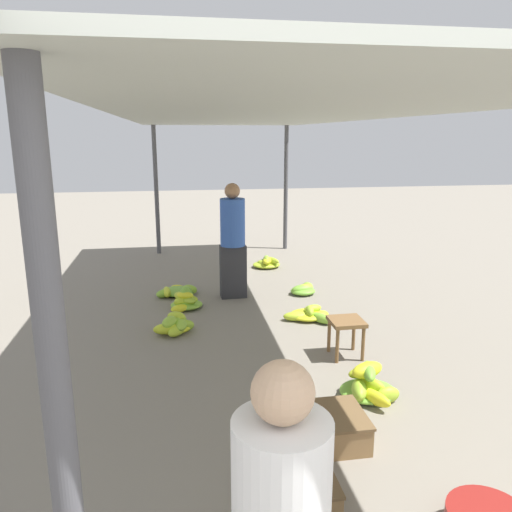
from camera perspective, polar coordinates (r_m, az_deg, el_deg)
name	(u,v)px	position (r m, az deg, el deg)	size (l,w,h in m)	color
canopy_post_back_left	(156,191)	(9.69, -11.32, 7.31)	(0.08, 0.08, 2.42)	#4C4C51
canopy_post_back_right	(286,189)	(9.93, 3.42, 7.70)	(0.08, 0.08, 2.42)	#4C4C51
canopy_tarp	(259,116)	(5.52, 0.38, 15.75)	(2.91, 8.80, 0.04)	#9EA399
stool	(346,327)	(5.25, 10.28, -7.96)	(0.34, 0.34, 0.40)	brown
banana_pile_left_1	(176,291)	(7.27, -9.10, -3.99)	(0.63, 0.51, 0.15)	#82B835
banana_pile_left_2	(175,325)	(5.92, -9.24, -7.84)	(0.48, 0.50, 0.21)	#BFD12A
banana_pile_left_3	(185,301)	(6.71, -8.14, -5.08)	(0.45, 0.58, 0.28)	#C6D429
banana_pile_right_0	(369,386)	(4.60, 12.74, -14.29)	(0.50, 0.56, 0.31)	#B8CE2B
banana_pile_right_1	(310,315)	(6.28, 6.16, -6.69)	(0.61, 0.54, 0.18)	#AFCA2D
banana_pile_right_2	(304,289)	(7.27, 5.50, -3.81)	(0.36, 0.44, 0.15)	#8FBD32
banana_pile_right_3	(267,263)	(8.63, 1.25, -0.82)	(0.47, 0.44, 0.21)	#AECA2D
crate_near	(304,493)	(3.41, 5.47, -25.32)	(0.40, 0.40, 0.20)	brown
crate_mid	(332,427)	(3.98, 8.67, -18.80)	(0.49, 0.49, 0.23)	olive
shopper_walking_mid	(233,239)	(6.91, -2.67, 1.92)	(0.37, 0.36, 1.61)	#2D2D33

